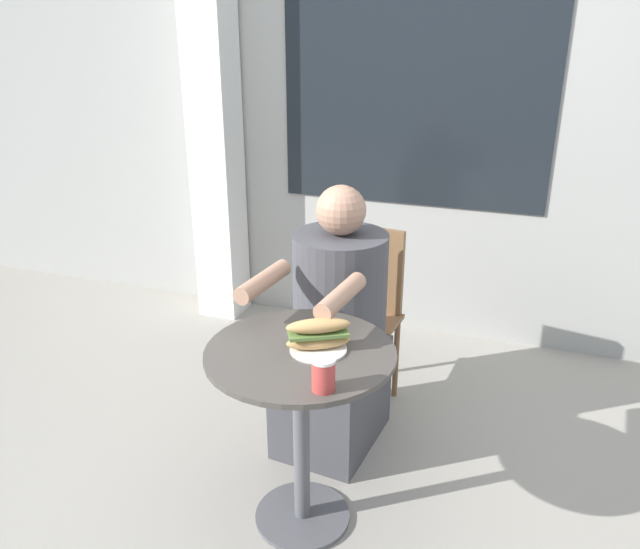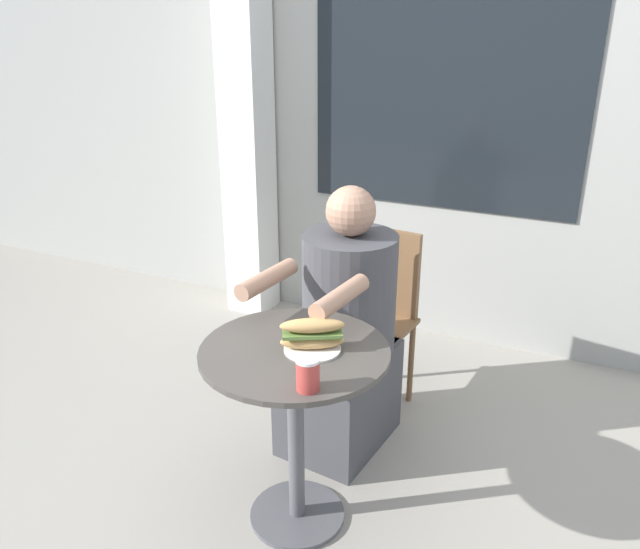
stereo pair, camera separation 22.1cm
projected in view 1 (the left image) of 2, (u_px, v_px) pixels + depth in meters
ground_plane at (303, 517)px, 2.39m from camera, size 8.00×8.00×0.00m
storefront_wall at (414, 93)px, 3.40m from camera, size 8.00×0.09×2.80m
lattice_pillar at (214, 125)px, 3.67m from camera, size 0.25×0.25×2.40m
cafe_table at (301, 400)px, 2.19m from camera, size 0.66×0.66×0.73m
diner_chair at (361, 301)px, 2.98m from camera, size 0.42×0.42×0.87m
seated_diner at (335, 339)px, 2.68m from camera, size 0.45×0.74×1.16m
sandwich_on_plate at (318, 336)px, 2.09m from camera, size 0.22×0.20×0.12m
drink_cup at (323, 374)px, 1.87m from camera, size 0.08×0.08×0.11m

